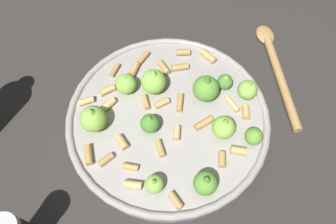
% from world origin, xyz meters
% --- Properties ---
extents(ground_plane, '(2.40, 2.40, 0.00)m').
position_xyz_m(ground_plane, '(0.00, 0.00, 0.00)').
color(ground_plane, '#2D2B28').
extents(cooking_pan, '(0.33, 0.33, 0.10)m').
position_xyz_m(cooking_pan, '(0.00, -0.00, 0.03)').
color(cooking_pan, '#9E9993').
rests_on(cooking_pan, ground).
extents(wooden_spoon, '(0.22, 0.17, 0.02)m').
position_xyz_m(wooden_spoon, '(0.22, -0.11, 0.01)').
color(wooden_spoon, '#B2844C').
rests_on(wooden_spoon, ground).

